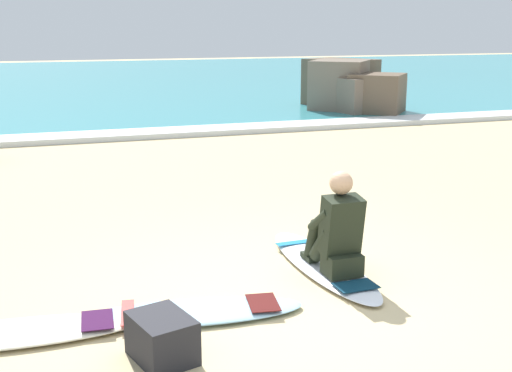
{
  "coord_description": "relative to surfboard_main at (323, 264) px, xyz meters",
  "views": [
    {
      "loc": [
        -1.93,
        -4.78,
        2.28
      ],
      "look_at": [
        0.27,
        1.81,
        0.55
      ],
      "focal_mm": 45.67,
      "sensor_mm": 36.0,
      "label": 1
    }
  ],
  "objects": [
    {
      "name": "surfboard_spare_near",
      "position": [
        -1.43,
        -0.65,
        0.0
      ],
      "size": [
        1.87,
        0.78,
        0.08
      ],
      "color": "#9ED1E5",
      "rests_on": "ground"
    },
    {
      "name": "beach_bag",
      "position": [
        -1.79,
        -1.26,
        0.12
      ],
      "size": [
        0.48,
        0.56,
        0.32
      ],
      "primitive_type": "cube",
      "rotation": [
        0.0,
        0.0,
        0.28
      ],
      "color": "#232328",
      "rests_on": "ground"
    },
    {
      "name": "breaking_foam",
      "position": [
        -0.55,
        8.13,
        0.02
      ],
      "size": [
        80.0,
        0.9,
        0.11
      ],
      "primitive_type": "cube",
      "color": "white",
      "rests_on": "ground"
    },
    {
      "name": "rock_outcrop_distant",
      "position": [
        5.43,
        10.29,
        0.59
      ],
      "size": [
        2.47,
        3.64,
        1.37
      ],
      "color": "#756656",
      "rests_on": "ground"
    },
    {
      "name": "ground_plane",
      "position": [
        -0.55,
        -0.61,
        -0.04
      ],
      "size": [
        80.0,
        80.0,
        0.0
      ],
      "primitive_type": "plane",
      "color": "#CCB584"
    },
    {
      "name": "surfboard_spare_far",
      "position": [
        -2.81,
        -0.59,
        0.0
      ],
      "size": [
        2.03,
        0.67,
        0.08
      ],
      "color": "#EFE5C6",
      "rests_on": "ground"
    },
    {
      "name": "surfboard_main",
      "position": [
        0.0,
        0.0,
        0.0
      ],
      "size": [
        0.58,
        2.08,
        0.08
      ],
      "color": "silver",
      "rests_on": "ground"
    },
    {
      "name": "sea",
      "position": [
        -0.55,
        21.83,
        0.01
      ],
      "size": [
        80.0,
        28.0,
        0.1
      ],
      "primitive_type": "cube",
      "color": "teal",
      "rests_on": "ground"
    },
    {
      "name": "surfer_seated",
      "position": [
        0.01,
        -0.27,
        0.4
      ],
      "size": [
        0.37,
        0.7,
        0.95
      ],
      "color": "black",
      "rests_on": "surfboard_main"
    }
  ]
}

